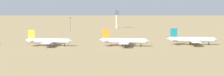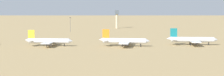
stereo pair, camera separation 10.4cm
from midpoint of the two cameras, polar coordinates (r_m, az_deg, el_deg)
The scene contains 7 objects.
ground at distance 298.83m, azimuth 1.44°, elevation -0.97°, with size 4000.00×4000.00×0.00m, color tan.
ridge_west at distance 1321.48m, azimuth 2.76°, elevation 5.47°, with size 320.95×200.25×73.74m, color slate.
parked_jet_yellow_1 at distance 289.83m, azimuth -9.53°, elevation -0.44°, with size 37.08×31.26×12.24m.
parked_jet_orange_2 at distance 284.55m, azimuth 1.83°, elevation -0.44°, with size 38.77×32.93×12.81m.
parked_jet_teal_3 at distance 299.78m, azimuth 11.96°, elevation -0.24°, with size 39.57×33.36×13.06m.
control_tower at distance 488.19m, azimuth 0.76°, elevation 3.12°, with size 5.20×5.20×23.39m.
light_pole_mid at distance 426.30m, azimuth -6.28°, elevation 2.15°, with size 1.80×0.50×16.51m.
Camera 1 is at (-7.48, -296.96, 32.55)m, focal length 60.68 mm.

